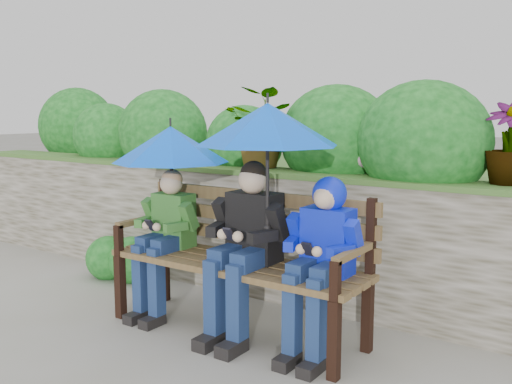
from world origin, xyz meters
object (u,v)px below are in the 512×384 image
Objects in this scene: umbrella_left at (171,145)px; boy_middle at (246,240)px; boy_left at (165,232)px; boy_right at (321,249)px; umbrella_right at (268,125)px; park_bench at (242,251)px.

boy_middle is at bearing -5.83° from umbrella_left.
umbrella_left is (-0.71, 0.07, 0.60)m from boy_middle.
boy_right is (1.27, 0.01, 0.05)m from boy_left.
boy_middle is 0.93m from umbrella_left.
boy_right is 0.84m from umbrella_right.
umbrella_right reaches higher than boy_left.
boy_left is 1.28m from boy_right.
boy_middle is 0.77m from umbrella_right.
park_bench is 0.17m from boy_middle.
boy_right is 1.39m from umbrella_left.
boy_middle reaches higher than boy_left.
park_bench is 0.64m from boy_left.
park_bench is 0.66m from boy_right.
umbrella_right is at bearing -18.63° from park_bench.
umbrella_left is at bearing 177.59° from boy_right.
park_bench is 1.57× the size of boy_middle.
boy_left is 0.97× the size of boy_right.
park_bench is 1.71× the size of boy_left.
umbrella_left is at bearing -178.32° from park_bench.
boy_left is at bearing -104.09° from umbrella_left.
boy_middle is 1.06× the size of boy_right.
boy_middle is at bearing -179.73° from umbrella_right.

